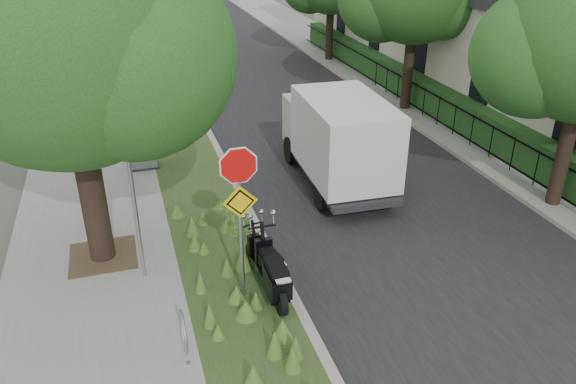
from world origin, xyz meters
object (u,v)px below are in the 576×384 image
(scooter_near, at_px, (268,267))
(sign_assembly, at_px, (240,194))
(scooter_far, at_px, (274,280))
(utility_cabinet, at_px, (142,150))
(box_truck, at_px, (338,136))

(scooter_near, bearing_deg, sign_assembly, -156.71)
(scooter_near, height_order, scooter_far, scooter_far)
(scooter_near, xyz_separation_m, utility_cabinet, (-1.96, 6.50, 0.16))
(box_truck, height_order, utility_cabinet, box_truck)
(sign_assembly, height_order, scooter_far, sign_assembly)
(sign_assembly, xyz_separation_m, utility_cabinet, (-1.40, 6.74, -1.68))
(utility_cabinet, bearing_deg, scooter_far, -74.66)
(sign_assembly, relative_size, scooter_near, 2.00)
(sign_assembly, distance_m, box_truck, 5.69)
(utility_cabinet, bearing_deg, scooter_near, -73.20)
(sign_assembly, distance_m, scooter_far, 1.87)
(scooter_far, bearing_deg, box_truck, 56.04)
(scooter_far, bearing_deg, utility_cabinet, 105.34)
(scooter_far, relative_size, box_truck, 0.39)
(scooter_near, relative_size, box_truck, 0.33)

